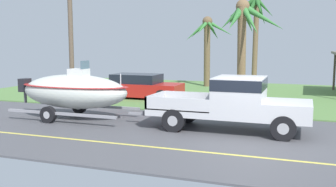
{
  "coord_description": "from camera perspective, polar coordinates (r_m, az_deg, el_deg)",
  "views": [
    {
      "loc": [
        1.46,
        -11.97,
        3.01
      ],
      "look_at": [
        -3.53,
        1.81,
        1.12
      ],
      "focal_mm": 40.81,
      "sensor_mm": 36.0,
      "label": 1
    }
  ],
  "objects": [
    {
      "name": "ground",
      "position": [
        20.62,
        15.64,
        -1.36
      ],
      "size": [
        36.0,
        22.0,
        0.11
      ],
      "color": "#4C4C51"
    },
    {
      "name": "pickup_truck_towing",
      "position": [
        13.45,
        10.47,
        -1.16
      ],
      "size": [
        5.78,
        1.99,
        1.9
      ],
      "color": "silver",
      "rests_on": "ground"
    },
    {
      "name": "boat_on_trailer",
      "position": [
        15.93,
        -13.88,
        0.35
      ],
      "size": [
        5.98,
        2.39,
        2.37
      ],
      "color": "gray",
      "rests_on": "ground"
    },
    {
      "name": "parked_sedan_near",
      "position": [
        21.33,
        -4.26,
        1.02
      ],
      "size": [
        4.61,
        1.9,
        1.38
      ],
      "color": "#B21E19",
      "rests_on": "ground"
    },
    {
      "name": "palm_tree_near_left",
      "position": [
        26.92,
        12.73,
        10.86
      ],
      "size": [
        3.17,
        3.0,
        6.34
      ],
      "color": "brown",
      "rests_on": "ground"
    },
    {
      "name": "palm_tree_near_right",
      "position": [
        27.16,
        5.85,
        8.35
      ],
      "size": [
        3.42,
        2.95,
        4.96
      ],
      "color": "brown",
      "rests_on": "ground"
    },
    {
      "name": "palm_tree_mid",
      "position": [
        18.25,
        11.23,
        9.3
      ],
      "size": [
        3.05,
        2.57,
        5.08
      ],
      "color": "brown",
      "rests_on": "ground"
    },
    {
      "name": "utility_pole",
      "position": [
        20.45,
        -14.39,
        10.89
      ],
      "size": [
        0.24,
        1.8,
        8.41
      ],
      "color": "brown",
      "rests_on": "ground"
    }
  ]
}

